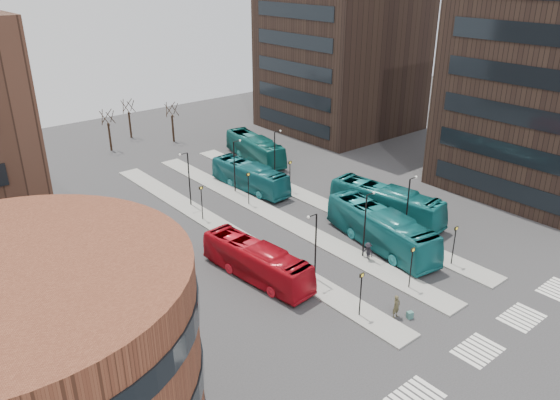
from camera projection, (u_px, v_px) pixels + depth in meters
ground at (541, 375)px, 35.64m from camera, size 160.00×160.00×0.00m
island_left at (228, 232)px, 54.37m from camera, size 2.50×45.00×0.15m
island_mid at (274, 215)px, 57.90m from camera, size 2.50×45.00×0.15m
island_right at (316, 201)px, 61.42m from camera, size 2.50×45.00×0.15m
suitcase at (410, 315)px, 41.19m from camera, size 0.54×0.48×0.56m
red_bus at (257, 261)px, 46.00m from camera, size 3.72×11.52×3.15m
teal_bus_a at (381, 229)px, 51.09m from camera, size 5.19×13.51×3.67m
teal_bus_b at (250, 176)px, 64.20m from camera, size 3.41×11.52×3.17m
teal_bus_c at (386, 203)px, 56.71m from camera, size 4.62×12.95×3.53m
teal_bus_d at (255, 148)px, 73.67m from camera, size 4.58×12.32×3.35m
traveller at (396, 306)px, 41.09m from camera, size 0.68×0.45×1.86m
commuter_a at (276, 278)px, 44.83m from camera, size 0.95×0.77×1.80m
commuter_b at (397, 258)px, 48.03m from camera, size 0.69×1.01×1.60m
commuter_c at (368, 252)px, 48.92m from camera, size 0.71×1.18×1.79m
crosswalk_stripes at (499, 334)px, 39.48m from camera, size 22.35×2.40×0.01m
tower_far at (343, 31)px, 83.59m from camera, size 20.12×20.00×30.00m
sign_poles at (318, 218)px, 51.80m from camera, size 12.45×22.12×3.65m
lamp_posts at (292, 189)px, 55.46m from camera, size 14.04×20.24×6.12m
bare_trees at (137, 125)px, 80.22m from camera, size 10.97×8.14×5.90m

